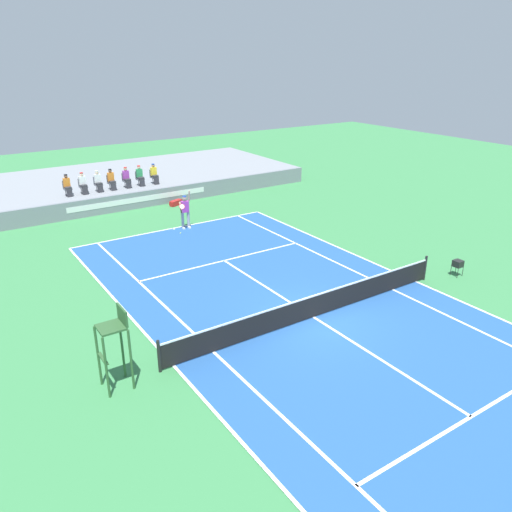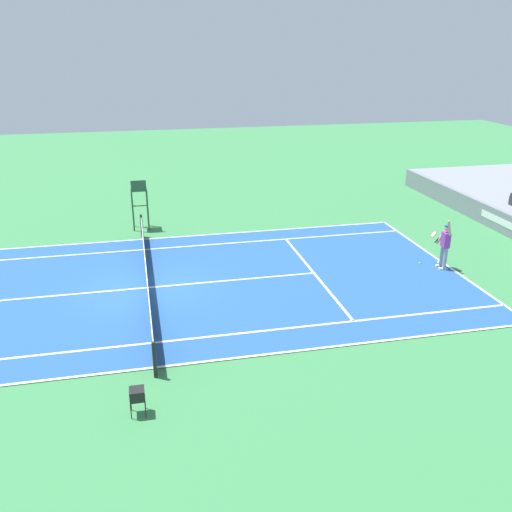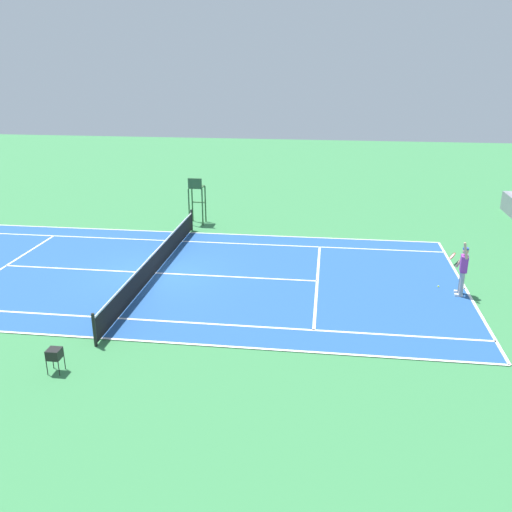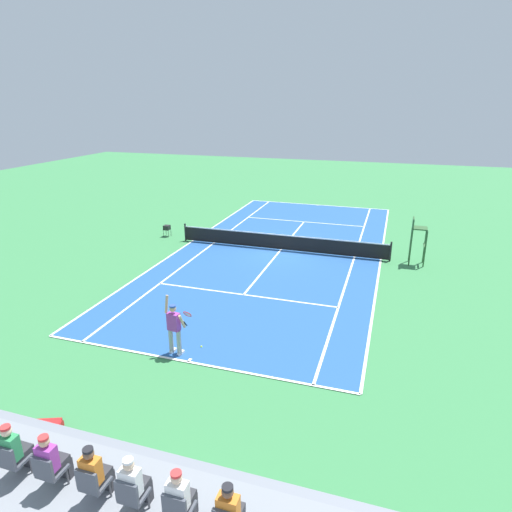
{
  "view_description": "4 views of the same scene",
  "coord_description": "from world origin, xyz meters",
  "px_view_note": "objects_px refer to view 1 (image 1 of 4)",
  "views": [
    {
      "loc": [
        -10.59,
        -12.17,
        8.86
      ],
      "look_at": [
        0.18,
        4.05,
        1.0
      ],
      "focal_mm": 35.48,
      "sensor_mm": 36.0,
      "label": 1
    },
    {
      "loc": [
        19.01,
        -0.13,
        8.42
      ],
      "look_at": [
        0.18,
        4.05,
        1.0
      ],
      "focal_mm": 38.99,
      "sensor_mm": 36.0,
      "label": 2
    },
    {
      "loc": [
        19.64,
        6.62,
        8.02
      ],
      "look_at": [
        0.18,
        4.05,
        1.0
      ],
      "focal_mm": 38.45,
      "sensor_mm": 36.0,
      "label": 3
    },
    {
      "loc": [
        -5.85,
        22.98,
        8.05
      ],
      "look_at": [
        0.18,
        4.05,
        1.0
      ],
      "focal_mm": 30.97,
      "sensor_mm": 36.0,
      "label": 4
    }
  ],
  "objects_px": {
    "spectator_seated_0": "(67,186)",
    "spectator_seated_2": "(98,182)",
    "spectator_seated_4": "(127,178)",
    "umpire_chair": "(115,338)",
    "spectator_seated_5": "(140,176)",
    "spectator_seated_3": "(111,180)",
    "tennis_ball": "(180,233)",
    "spectator_seated_1": "(83,184)",
    "ball_hopper": "(458,263)",
    "spectator_seated_6": "(154,174)",
    "tennis_player": "(185,211)",
    "equipment_bag": "(176,203)"
  },
  "relations": [
    {
      "from": "spectator_seated_3",
      "to": "spectator_seated_2",
      "type": "bearing_deg",
      "value": 180.0
    },
    {
      "from": "spectator_seated_0",
      "to": "spectator_seated_5",
      "type": "distance_m",
      "value": 4.45
    },
    {
      "from": "tennis_player",
      "to": "umpire_chair",
      "type": "relative_size",
      "value": 0.85
    },
    {
      "from": "umpire_chair",
      "to": "spectator_seated_4",
      "type": "bearing_deg",
      "value": 68.82
    },
    {
      "from": "spectator_seated_0",
      "to": "spectator_seated_5",
      "type": "relative_size",
      "value": 1.0
    },
    {
      "from": "spectator_seated_0",
      "to": "ball_hopper",
      "type": "height_order",
      "value": "spectator_seated_0"
    },
    {
      "from": "spectator_seated_4",
      "to": "umpire_chair",
      "type": "height_order",
      "value": "umpire_chair"
    },
    {
      "from": "spectator_seated_3",
      "to": "spectator_seated_4",
      "type": "bearing_deg",
      "value": 0.0
    },
    {
      "from": "spectator_seated_4",
      "to": "spectator_seated_5",
      "type": "height_order",
      "value": "same"
    },
    {
      "from": "spectator_seated_3",
      "to": "equipment_bag",
      "type": "bearing_deg",
      "value": -31.84
    },
    {
      "from": "spectator_seated_3",
      "to": "spectator_seated_1",
      "type": "bearing_deg",
      "value": 180.0
    },
    {
      "from": "ball_hopper",
      "to": "equipment_bag",
      "type": "bearing_deg",
      "value": 108.11
    },
    {
      "from": "spectator_seated_0",
      "to": "tennis_player",
      "type": "height_order",
      "value": "spectator_seated_0"
    },
    {
      "from": "spectator_seated_4",
      "to": "spectator_seated_6",
      "type": "bearing_deg",
      "value": 0.0
    },
    {
      "from": "spectator_seated_0",
      "to": "spectator_seated_2",
      "type": "bearing_deg",
      "value": 0.0
    },
    {
      "from": "umpire_chair",
      "to": "ball_hopper",
      "type": "distance_m",
      "value": 14.66
    },
    {
      "from": "spectator_seated_4",
      "to": "equipment_bag",
      "type": "height_order",
      "value": "spectator_seated_4"
    },
    {
      "from": "spectator_seated_0",
      "to": "spectator_seated_3",
      "type": "height_order",
      "value": "same"
    },
    {
      "from": "spectator_seated_5",
      "to": "umpire_chair",
      "type": "xyz_separation_m",
      "value": [
        -7.83,
        -17.94,
        -0.09
      ]
    },
    {
      "from": "spectator_seated_1",
      "to": "tennis_player",
      "type": "height_order",
      "value": "spectator_seated_1"
    },
    {
      "from": "spectator_seated_3",
      "to": "ball_hopper",
      "type": "relative_size",
      "value": 1.81
    },
    {
      "from": "tennis_ball",
      "to": "equipment_bag",
      "type": "height_order",
      "value": "equipment_bag"
    },
    {
      "from": "tennis_ball",
      "to": "spectator_seated_3",
      "type": "bearing_deg",
      "value": 99.3
    },
    {
      "from": "spectator_seated_2",
      "to": "equipment_bag",
      "type": "distance_m",
      "value": 4.78
    },
    {
      "from": "spectator_seated_4",
      "to": "spectator_seated_5",
      "type": "xyz_separation_m",
      "value": [
        0.87,
        0.0,
        0.0
      ]
    },
    {
      "from": "spectator_seated_3",
      "to": "ball_hopper",
      "type": "height_order",
      "value": "spectator_seated_3"
    },
    {
      "from": "spectator_seated_2",
      "to": "spectator_seated_5",
      "type": "height_order",
      "value": "same"
    },
    {
      "from": "spectator_seated_5",
      "to": "spectator_seated_1",
      "type": "bearing_deg",
      "value": 180.0
    },
    {
      "from": "spectator_seated_5",
      "to": "tennis_player",
      "type": "bearing_deg",
      "value": -90.46
    },
    {
      "from": "spectator_seated_3",
      "to": "tennis_ball",
      "type": "xyz_separation_m",
      "value": [
        1.15,
        -7.02,
        -1.61
      ]
    },
    {
      "from": "spectator_seated_5",
      "to": "spectator_seated_6",
      "type": "bearing_deg",
      "value": 0.0
    },
    {
      "from": "spectator_seated_2",
      "to": "spectator_seated_6",
      "type": "distance_m",
      "value": 3.6
    },
    {
      "from": "spectator_seated_0",
      "to": "spectator_seated_2",
      "type": "distance_m",
      "value": 1.81
    },
    {
      "from": "spectator_seated_0",
      "to": "spectator_seated_1",
      "type": "xyz_separation_m",
      "value": [
        0.9,
        0.0,
        0.0
      ]
    },
    {
      "from": "tennis_ball",
      "to": "spectator_seated_2",
      "type": "bearing_deg",
      "value": 105.59
    },
    {
      "from": "spectator_seated_2",
      "to": "tennis_ball",
      "type": "relative_size",
      "value": 18.6
    },
    {
      "from": "spectator_seated_1",
      "to": "spectator_seated_5",
      "type": "relative_size",
      "value": 1.0
    },
    {
      "from": "spectator_seated_0",
      "to": "spectator_seated_6",
      "type": "relative_size",
      "value": 1.0
    },
    {
      "from": "spectator_seated_0",
      "to": "spectator_seated_6",
      "type": "bearing_deg",
      "value": 0.0
    },
    {
      "from": "spectator_seated_0",
      "to": "tennis_ball",
      "type": "relative_size",
      "value": 18.6
    },
    {
      "from": "spectator_seated_0",
      "to": "tennis_player",
      "type": "bearing_deg",
      "value": -55.47
    },
    {
      "from": "ball_hopper",
      "to": "spectator_seated_1",
      "type": "bearing_deg",
      "value": 119.3
    },
    {
      "from": "tennis_ball",
      "to": "umpire_chair",
      "type": "distance_m",
      "value": 13.14
    },
    {
      "from": "tennis_player",
      "to": "equipment_bag",
      "type": "xyz_separation_m",
      "value": [
        1.48,
        4.38,
        -0.83
      ]
    },
    {
      "from": "spectator_seated_5",
      "to": "spectator_seated_6",
      "type": "distance_m",
      "value": 0.96
    },
    {
      "from": "spectator_seated_4",
      "to": "umpire_chair",
      "type": "xyz_separation_m",
      "value": [
        -6.95,
        -17.94,
        -0.09
      ]
    },
    {
      "from": "spectator_seated_5",
      "to": "umpire_chair",
      "type": "bearing_deg",
      "value": -113.57
    },
    {
      "from": "spectator_seated_0",
      "to": "spectator_seated_1",
      "type": "distance_m",
      "value": 0.9
    },
    {
      "from": "tennis_player",
      "to": "ball_hopper",
      "type": "height_order",
      "value": "tennis_player"
    },
    {
      "from": "spectator_seated_1",
      "to": "spectator_seated_4",
      "type": "bearing_deg",
      "value": 0.0
    }
  ]
}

